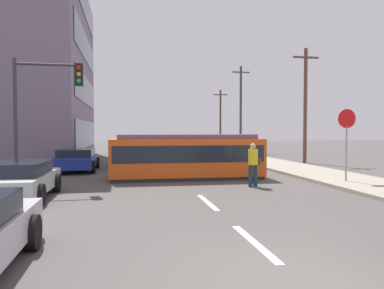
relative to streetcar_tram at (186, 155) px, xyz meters
The scene contains 15 objects.
ground_plane 1.99m from the streetcar_tram, 100.28° to the right, with size 120.00×120.00×0.00m, color #4D4845.
lane_stripe_1 9.73m from the streetcar_tram, 91.80° to the right, with size 0.16×2.40×0.01m, color silver.
lane_stripe_2 5.77m from the streetcar_tram, 93.06° to the right, with size 0.16×2.40×0.01m, color silver.
lane_stripe_3 6.09m from the streetcar_tram, 92.89° to the left, with size 0.16×2.40×0.01m, color silver.
lane_stripe_4 12.05m from the streetcar_tram, 91.45° to the left, with size 0.16×2.40×0.01m, color silver.
streetcar_tram is the anchor object (origin of this frame).
city_bus 6.18m from the streetcar_tram, 102.82° to the left, with size 2.56×5.64×1.79m.
pedestrian_crossing 3.68m from the streetcar_tram, 55.18° to the right, with size 0.51×0.36×1.67m.
parked_sedan_mid 7.27m from the streetcar_tram, 145.27° to the right, with size 1.97×4.04×1.19m.
parked_sedan_far 6.60m from the streetcar_tram, 143.00° to the left, with size 2.15×4.36×1.19m.
stop_sign 6.84m from the streetcar_tram, 27.28° to the right, with size 0.76×0.07×2.88m.
traffic_light_mast 6.44m from the streetcar_tram, 162.61° to the right, with size 2.50×0.33×4.83m.
utility_pole_mid 11.47m from the streetcar_tram, 34.47° to the left, with size 1.80×0.24×7.63m.
utility_pole_far 21.19m from the streetcar_tram, 65.09° to the left, with size 1.80×0.24×8.64m.
utility_pole_distant 29.99m from the streetcar_tram, 72.01° to the left, with size 1.80×0.24×7.31m.
Camera 1 is at (-2.44, -4.55, 2.15)m, focal length 34.00 mm.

